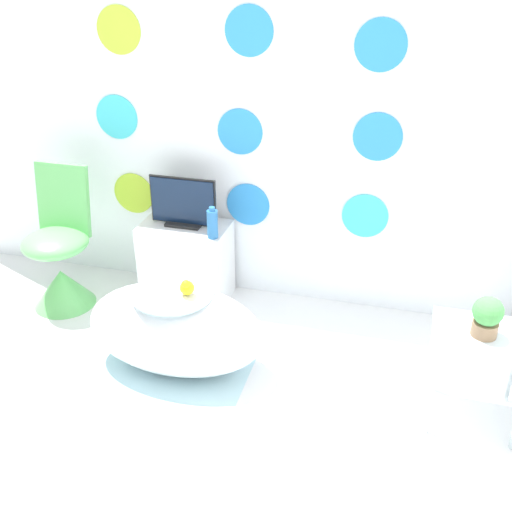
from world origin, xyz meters
TOP-DOWN VIEW (x-y plane):
  - ground_plane at (0.00, 0.00)m, footprint 12.00×12.00m
  - wall_back_dotted at (0.00, 1.71)m, footprint 4.43×0.05m
  - rug at (-0.18, 0.72)m, footprint 0.92×0.95m
  - bathtub at (-0.13, 0.78)m, footprint 1.00×0.54m
  - rubber_duck at (-0.04, 0.76)m, footprint 0.08×0.08m
  - chair at (-1.09, 1.20)m, footprint 0.42×0.42m
  - tv_cabinet at (-0.34, 1.50)m, footprint 0.56×0.33m
  - tv at (-0.34, 1.50)m, footprint 0.43×0.12m
  - vase at (-0.11, 1.38)m, footprint 0.07×0.07m
  - side_table at (1.43, 0.79)m, footprint 0.45×0.40m
  - potted_plant_left at (1.43, 0.79)m, footprint 0.14×0.14m

SIDE VIEW (x-z plane):
  - ground_plane at x=0.00m, z-range 0.00..0.00m
  - rug at x=-0.18m, z-range 0.00..0.01m
  - bathtub at x=-0.13m, z-range 0.00..0.49m
  - tv_cabinet at x=-0.34m, z-range 0.00..0.52m
  - chair at x=-1.09m, z-range -0.17..0.74m
  - side_table at x=1.43m, z-range 0.16..0.65m
  - rubber_duck at x=-0.04m, z-range 0.49..0.58m
  - potted_plant_left at x=1.43m, z-range 0.50..0.70m
  - vase at x=-0.11m, z-range 0.52..0.72m
  - tv at x=-0.34m, z-range 0.51..0.83m
  - wall_back_dotted at x=0.00m, z-range 0.00..2.60m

